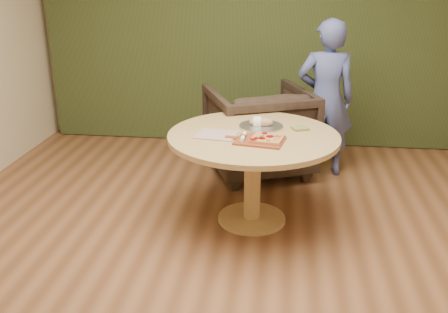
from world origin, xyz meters
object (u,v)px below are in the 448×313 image
pizza_paddle (258,140)px  serving_tray (261,126)px  pedestal_table (253,151)px  person_standing (325,99)px  armchair (259,126)px  cutlery_roll (243,137)px  flatbread_pizza (267,139)px  bread_roll (260,122)px

pizza_paddle → serving_tray: 0.36m
pedestal_table → person_standing: (0.62, 1.12, 0.16)m
armchair → person_standing: bearing=161.6°
cutlery_roll → person_standing: bearing=63.9°
flatbread_pizza → bread_roll: bread_roll is taller
pedestal_table → cutlery_roll: cutlery_roll is taller
pizza_paddle → armchair: 1.27m
pedestal_table → bread_roll: bread_roll is taller
pizza_paddle → bread_roll: 0.36m
cutlery_roll → bread_roll: 0.36m
flatbread_pizza → person_standing: size_ratio=0.17×
flatbread_pizza → cutlery_roll: bearing=174.6°
armchair → pedestal_table: bearing=68.3°
bread_roll → person_standing: (0.58, 0.93, -0.03)m
cutlery_roll → person_standing: (0.69, 1.28, -0.01)m
flatbread_pizza → bread_roll: 0.37m
pedestal_table → flatbread_pizza: (0.11, -0.18, 0.17)m
flatbread_pizza → cutlery_roll: size_ratio=1.29×
bread_roll → armchair: (-0.06, 0.89, -0.31)m
pedestal_table → armchair: 1.08m
bread_roll → person_standing: 1.10m
serving_tray → bread_roll: bread_roll is taller
bread_roll → serving_tray: bearing=-0.0°
armchair → serving_tray: bearing=71.6°
serving_tray → person_standing: 1.10m
person_standing → serving_tray: bearing=56.0°
cutlery_roll → person_standing: person_standing is taller
flatbread_pizza → person_standing: bearing=68.5°
pedestal_table → armchair: bearing=90.8°
flatbread_pizza → serving_tray: 0.37m
cutlery_roll → serving_tray: 0.37m
cutlery_roll → bread_roll: size_ratio=1.03×
serving_tray → person_standing: person_standing is taller
pedestal_table → flatbread_pizza: size_ratio=5.20×
flatbread_pizza → pedestal_table: bearing=122.1°
serving_tray → cutlery_roll: bearing=-108.3°
armchair → person_standing: size_ratio=0.63×
pizza_paddle → person_standing: size_ratio=0.31×
pedestal_table → person_standing: person_standing is taller
serving_tray → person_standing: size_ratio=0.23×
pizza_paddle → flatbread_pizza: flatbread_pizza is taller
serving_tray → person_standing: (0.57, 0.93, 0.01)m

